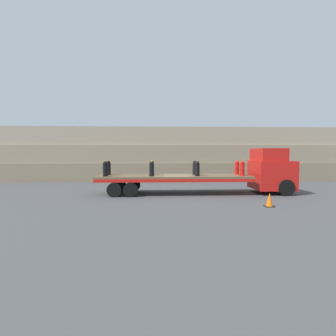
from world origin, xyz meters
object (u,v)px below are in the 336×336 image
object	(u,v)px
fire_hydrant_black_far_0	(108,168)
fire_hydrant_red_far_3	(237,168)
fire_hydrant_black_near_0	(105,169)
traffic_cone	(269,200)
truck_cab	(272,171)
fire_hydrant_black_near_1	(152,169)
fire_hydrant_black_near_2	(197,169)
fire_hydrant_red_near_3	(242,169)
fire_hydrant_black_far_1	(152,168)
fire_hydrant_black_far_2	(195,168)
flatbed_trailer	(164,179)

from	to	relation	value
fire_hydrant_black_far_0	fire_hydrant_red_far_3	world-z (taller)	same
fire_hydrant_black_near_0	fire_hydrant_black_far_0	bearing A→B (deg)	90.00
fire_hydrant_black_near_0	fire_hydrant_red_far_3	xyz separation A→B (m)	(8.77, 1.12, 0.00)
traffic_cone	truck_cab	bearing A→B (deg)	64.43
fire_hydrant_black_near_0	traffic_cone	xyz separation A→B (m)	(8.91, -3.83, -1.35)
truck_cab	fire_hydrant_black_near_1	distance (m)	8.11
fire_hydrant_black_near_2	fire_hydrant_red_near_3	size ratio (longest dim) A/B	1.00
fire_hydrant_black_near_0	fire_hydrant_black_near_2	bearing A→B (deg)	0.00
truck_cab	fire_hydrant_black_far_1	bearing A→B (deg)	176.06
fire_hydrant_black_far_2	fire_hydrant_black_far_1	bearing A→B (deg)	180.00
truck_cab	fire_hydrant_black_near_2	size ratio (longest dim) A/B	3.14
fire_hydrant_black_far_1	traffic_cone	xyz separation A→B (m)	(5.99, -4.95, -1.35)
truck_cab	flatbed_trailer	size ratio (longest dim) A/B	0.30
fire_hydrant_black_far_1	fire_hydrant_red_far_3	bearing A→B (deg)	0.00
fire_hydrant_red_near_3	fire_hydrant_black_near_2	bearing A→B (deg)	180.00
fire_hydrant_black_near_2	fire_hydrant_black_far_0	bearing A→B (deg)	169.21
fire_hydrant_black_far_0	fire_hydrant_red_near_3	world-z (taller)	same
flatbed_trailer	fire_hydrant_black_near_2	bearing A→B (deg)	-14.52
traffic_cone	fire_hydrant_black_near_0	bearing A→B (deg)	156.74
fire_hydrant_red_far_3	traffic_cone	xyz separation A→B (m)	(0.14, -4.95, -1.35)
fire_hydrant_black_far_0	fire_hydrant_black_near_1	distance (m)	3.13
fire_hydrant_black_near_2	fire_hydrant_red_near_3	distance (m)	2.92
fire_hydrant_black_far_0	flatbed_trailer	bearing A→B (deg)	-8.58
fire_hydrant_black_near_1	fire_hydrant_red_far_3	distance (m)	5.96
flatbed_trailer	fire_hydrant_black_near_1	xyz separation A→B (m)	(-0.77, -0.56, 0.69)
fire_hydrant_black_far_1	fire_hydrant_black_far_0	bearing A→B (deg)	180.00
truck_cab	fire_hydrant_black_far_2	world-z (taller)	truck_cab
fire_hydrant_black_near_0	fire_hydrant_red_near_3	world-z (taller)	same
fire_hydrant_black_near_0	fire_hydrant_red_near_3	bearing A→B (deg)	0.00
traffic_cone	fire_hydrant_black_far_2	bearing A→B (deg)	121.76
truck_cab	fire_hydrant_black_far_0	xyz separation A→B (m)	(-11.01, 0.56, 0.19)
fire_hydrant_black_far_0	fire_hydrant_black_near_1	xyz separation A→B (m)	(2.92, -1.12, 0.00)
fire_hydrant_black_near_1	fire_hydrant_red_far_3	world-z (taller)	same
fire_hydrant_black_near_2	traffic_cone	size ratio (longest dim) A/B	1.36
fire_hydrant_black_near_1	fire_hydrant_black_far_1	distance (m)	1.12
fire_hydrant_black_far_2	fire_hydrant_red_far_3	distance (m)	2.92
fire_hydrant_black_near_0	fire_hydrant_black_near_2	size ratio (longest dim) A/B	1.00
truck_cab	fire_hydrant_black_near_0	xyz separation A→B (m)	(-11.01, -0.56, 0.19)
flatbed_trailer	fire_hydrant_red_far_3	world-z (taller)	fire_hydrant_red_far_3
fire_hydrant_black_near_2	fire_hydrant_red_far_3	bearing A→B (deg)	20.87
truck_cab	flatbed_trailer	bearing A→B (deg)	180.00
fire_hydrant_black_near_2	fire_hydrant_red_near_3	xyz separation A→B (m)	(2.92, 0.00, 0.00)
fire_hydrant_black_near_2	fire_hydrant_black_far_1	bearing A→B (deg)	159.13
fire_hydrant_black_near_2	fire_hydrant_red_near_3	world-z (taller)	same
fire_hydrant_black_far_1	fire_hydrant_black_far_2	world-z (taller)	same
fire_hydrant_black_far_1	fire_hydrant_black_near_2	size ratio (longest dim) A/B	1.00
fire_hydrant_black_near_0	fire_hydrant_black_far_2	size ratio (longest dim) A/B	1.00
truck_cab	fire_hydrant_red_far_3	world-z (taller)	truck_cab
fire_hydrant_black_near_0	traffic_cone	distance (m)	9.79
fire_hydrant_red_near_3	fire_hydrant_black_far_2	bearing A→B (deg)	159.13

